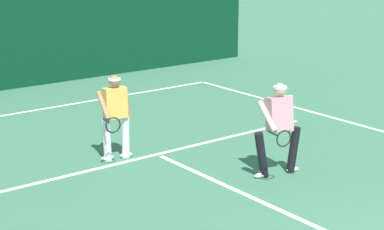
{
  "coord_description": "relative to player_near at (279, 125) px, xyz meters",
  "views": [
    {
      "loc": [
        -6.68,
        -3.27,
        4.06
      ],
      "look_at": [
        0.11,
        5.56,
        1.0
      ],
      "focal_mm": 59.6,
      "sensor_mm": 36.0,
      "label": 1
    }
  ],
  "objects": [
    {
      "name": "court_line_baseline_far",
      "position": [
        -1.07,
        6.86,
        -0.92
      ],
      "size": [
        9.66,
        0.1,
        0.01
      ],
      "primitive_type": "cube",
      "color": "white",
      "rests_on": "ground_plane"
    },
    {
      "name": "court_line_centre",
      "position": [
        -1.07,
        -1.1,
        -0.92
      ],
      "size": [
        0.1,
        6.4,
        0.01
      ],
      "primitive_type": "cube",
      "color": "white",
      "rests_on": "ground_plane"
    },
    {
      "name": "court_line_service",
      "position": [
        -1.07,
        2.24,
        -0.92
      ],
      "size": [
        7.87,
        0.1,
        0.01
      ],
      "primitive_type": "cube",
      "color": "white",
      "rests_on": "ground_plane"
    },
    {
      "name": "player_far",
      "position": [
        -1.83,
        2.5,
        -0.03
      ],
      "size": [
        0.85,
        0.89,
        1.64
      ],
      "rotation": [
        0.0,
        0.0,
        2.99
      ],
      "color": "silver",
      "rests_on": "ground_plane"
    },
    {
      "name": "player_near",
      "position": [
        0.0,
        0.0,
        0.0
      ],
      "size": [
        1.02,
        0.9,
        1.68
      ],
      "rotation": [
        0.0,
        0.0,
        2.94
      ],
      "color": "black",
      "rests_on": "ground_plane"
    },
    {
      "name": "back_fence_windscreen",
      "position": [
        -1.07,
        9.49,
        0.57
      ],
      "size": [
        16.95,
        0.12,
        2.99
      ],
      "primitive_type": "cube",
      "color": "#08331E",
      "rests_on": "ground_plane"
    }
  ]
}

